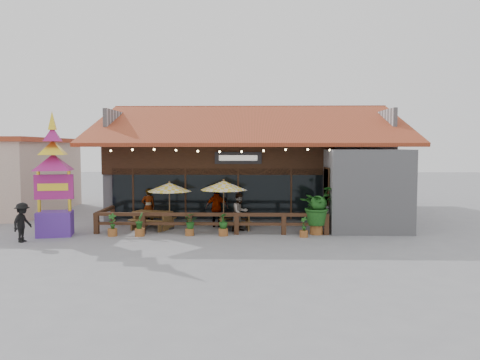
{
  "coord_description": "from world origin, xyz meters",
  "views": [
    {
      "loc": [
        0.14,
        -20.14,
        3.69
      ],
      "look_at": [
        -0.41,
        1.5,
        2.18
      ],
      "focal_mm": 35.0,
      "sensor_mm": 36.0,
      "label": 1
    }
  ],
  "objects_px": {
    "picnic_table_right": "(235,219)",
    "umbrella_left": "(169,187)",
    "umbrella_right": "(224,186)",
    "pedestrian": "(22,222)",
    "thai_sign_tower": "(53,165)",
    "picnic_table_left": "(153,217)",
    "tropical_plant": "(317,207)"
  },
  "relations": [
    {
      "from": "umbrella_left",
      "to": "picnic_table_left",
      "type": "distance_m",
      "value": 1.55
    },
    {
      "from": "umbrella_right",
      "to": "pedestrian",
      "type": "bearing_deg",
      "value": -159.35
    },
    {
      "from": "umbrella_right",
      "to": "picnic_table_right",
      "type": "height_order",
      "value": "umbrella_right"
    },
    {
      "from": "tropical_plant",
      "to": "umbrella_right",
      "type": "bearing_deg",
      "value": 166.49
    },
    {
      "from": "thai_sign_tower",
      "to": "tropical_plant",
      "type": "relative_size",
      "value": 2.7
    },
    {
      "from": "picnic_table_right",
      "to": "tropical_plant",
      "type": "relative_size",
      "value": 0.74
    },
    {
      "from": "umbrella_right",
      "to": "tropical_plant",
      "type": "relative_size",
      "value": 1.16
    },
    {
      "from": "picnic_table_right",
      "to": "tropical_plant",
      "type": "height_order",
      "value": "tropical_plant"
    },
    {
      "from": "picnic_table_right",
      "to": "thai_sign_tower",
      "type": "distance_m",
      "value": 8.04
    },
    {
      "from": "picnic_table_left",
      "to": "tropical_plant",
      "type": "relative_size",
      "value": 0.99
    },
    {
      "from": "thai_sign_tower",
      "to": "tropical_plant",
      "type": "distance_m",
      "value": 11.13
    },
    {
      "from": "picnic_table_right",
      "to": "umbrella_left",
      "type": "bearing_deg",
      "value": 178.88
    },
    {
      "from": "umbrella_left",
      "to": "picnic_table_left",
      "type": "bearing_deg",
      "value": -176.35
    },
    {
      "from": "tropical_plant",
      "to": "pedestrian",
      "type": "height_order",
      "value": "tropical_plant"
    },
    {
      "from": "tropical_plant",
      "to": "pedestrian",
      "type": "distance_m",
      "value": 11.87
    },
    {
      "from": "umbrella_right",
      "to": "thai_sign_tower",
      "type": "distance_m",
      "value": 7.2
    },
    {
      "from": "picnic_table_left",
      "to": "thai_sign_tower",
      "type": "relative_size",
      "value": 0.37
    },
    {
      "from": "umbrella_right",
      "to": "thai_sign_tower",
      "type": "height_order",
      "value": "thai_sign_tower"
    },
    {
      "from": "picnic_table_left",
      "to": "tropical_plant",
      "type": "height_order",
      "value": "tropical_plant"
    },
    {
      "from": "umbrella_left",
      "to": "picnic_table_right",
      "type": "bearing_deg",
      "value": -1.12
    },
    {
      "from": "umbrella_right",
      "to": "thai_sign_tower",
      "type": "bearing_deg",
      "value": -167.02
    },
    {
      "from": "thai_sign_tower",
      "to": "pedestrian",
      "type": "height_order",
      "value": "thai_sign_tower"
    },
    {
      "from": "thai_sign_tower",
      "to": "pedestrian",
      "type": "relative_size",
      "value": 3.6
    },
    {
      "from": "umbrella_left",
      "to": "tropical_plant",
      "type": "relative_size",
      "value": 1.05
    },
    {
      "from": "thai_sign_tower",
      "to": "pedestrian",
      "type": "distance_m",
      "value": 2.63
    },
    {
      "from": "pedestrian",
      "to": "tropical_plant",
      "type": "bearing_deg",
      "value": -71.61
    },
    {
      "from": "umbrella_right",
      "to": "pedestrian",
      "type": "xyz_separation_m",
      "value": [
        -7.69,
        -2.9,
        -1.22
      ]
    },
    {
      "from": "thai_sign_tower",
      "to": "picnic_table_right",
      "type": "bearing_deg",
      "value": 13.15
    },
    {
      "from": "picnic_table_left",
      "to": "tropical_plant",
      "type": "bearing_deg",
      "value": -8.7
    },
    {
      "from": "picnic_table_left",
      "to": "picnic_table_right",
      "type": "bearing_deg",
      "value": -0.13
    },
    {
      "from": "picnic_table_right",
      "to": "picnic_table_left",
      "type": "bearing_deg",
      "value": 179.87
    },
    {
      "from": "picnic_table_right",
      "to": "pedestrian",
      "type": "height_order",
      "value": "pedestrian"
    }
  ]
}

